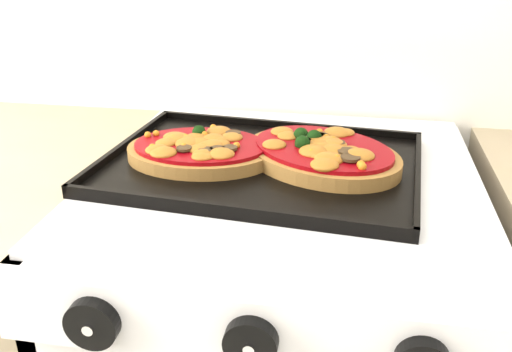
# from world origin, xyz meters

# --- Properties ---
(control_panel) EXTENTS (0.60, 0.02, 0.09)m
(control_panel) POSITION_xyz_m (-0.03, 1.39, 0.85)
(control_panel) COLOR silver
(control_panel) RESTS_ON stove
(knob_left) EXTENTS (0.06, 0.02, 0.06)m
(knob_left) POSITION_xyz_m (-0.20, 1.37, 0.85)
(knob_left) COLOR black
(knob_left) RESTS_ON control_panel
(knob_center) EXTENTS (0.06, 0.02, 0.06)m
(knob_center) POSITION_xyz_m (-0.02, 1.37, 0.85)
(knob_center) COLOR black
(knob_center) RESTS_ON control_panel
(baking_tray) EXTENTS (0.51, 0.40, 0.02)m
(baking_tray) POSITION_xyz_m (-0.07, 1.71, 0.92)
(baking_tray) COLOR black
(baking_tray) RESTS_ON stove
(pizza_left) EXTENTS (0.24, 0.18, 0.03)m
(pizza_left) POSITION_xyz_m (-0.16, 1.71, 0.94)
(pizza_left) COLOR olive
(pizza_left) RESTS_ON baking_tray
(pizza_right) EXTENTS (0.32, 0.30, 0.04)m
(pizza_right) POSITION_xyz_m (0.03, 1.72, 0.94)
(pizza_right) COLOR olive
(pizza_right) RESTS_ON baking_tray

